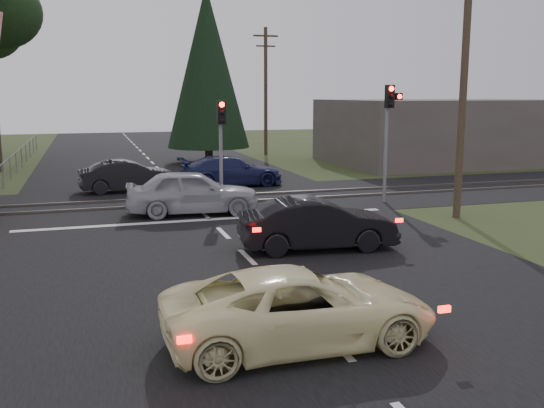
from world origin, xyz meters
name	(u,v)px	position (x,y,z in m)	size (l,w,h in m)	color
ground	(282,291)	(0.00, 0.00, 0.00)	(120.00, 120.00, 0.00)	#303E1C
road	(200,210)	(0.00, 10.00, 0.01)	(14.00, 100.00, 0.01)	black
rail_corridor	(192,202)	(0.00, 12.00, 0.01)	(120.00, 8.00, 0.01)	black
stop_line	(210,219)	(0.00, 8.20, 0.01)	(13.00, 0.35, 0.00)	silver
rail_near	(195,204)	(0.00, 11.20, 0.05)	(120.00, 0.12, 0.10)	#59544C
rail_far	(188,197)	(0.00, 12.80, 0.05)	(120.00, 0.12, 0.10)	#59544C
traffic_signal_right	(389,120)	(7.55, 9.47, 3.31)	(0.68, 0.48, 4.70)	slate
traffic_signal_center	(221,135)	(1.00, 10.68, 2.81)	(0.32, 0.48, 4.10)	slate
utility_pole_near	(464,83)	(8.50, 6.00, 4.73)	(1.80, 0.26, 9.00)	#4C3D2D
utility_pole_mid	(266,89)	(8.50, 30.00, 4.73)	(1.80, 0.26, 9.00)	#4C3D2D
utility_pole_far	(202,91)	(8.50, 55.00, 4.73)	(1.80, 0.26, 9.00)	#4C3D2D
conifer_tree	(207,68)	(3.50, 26.00, 5.99)	(5.20, 5.20, 11.00)	#473D33
fence_left	(14,176)	(-7.80, 22.50, 0.00)	(0.10, 36.00, 1.20)	slate
building_right	(442,131)	(18.00, 22.00, 2.00)	(14.00, 10.00, 4.00)	#59514C
cream_coupe	(300,307)	(-0.58, -2.82, 0.67)	(2.22, 4.82, 1.34)	#F7EFB1
dark_hatchback	(318,224)	(2.11, 3.25, 0.73)	(1.54, 4.40, 1.45)	black
silver_car	(192,192)	(-0.39, 9.41, 0.82)	(1.94, 4.81, 1.64)	#A2A5AA
blue_sedan	(231,171)	(2.56, 15.77, 0.72)	(2.00, 4.93, 1.43)	#1A204F
dark_car_far	(128,176)	(-2.28, 15.48, 0.70)	(1.49, 4.28, 1.41)	black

